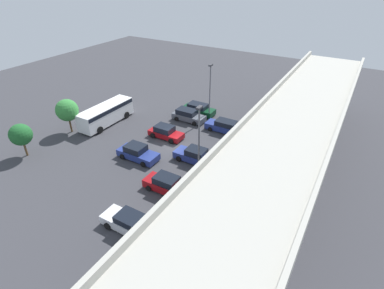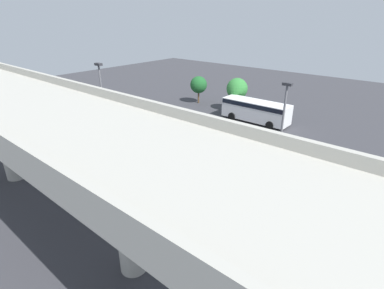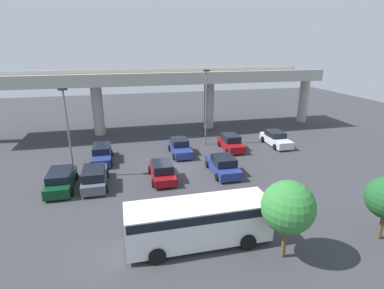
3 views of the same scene
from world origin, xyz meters
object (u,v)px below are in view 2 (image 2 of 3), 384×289
(parked_car_6, at_px, (83,125))
(tree_front_centre, at_px, (199,85))
(parked_car_4, at_px, (176,127))
(tree_front_left, at_px, (237,89))
(parked_car_0, at_px, (295,165))
(parked_car_2, at_px, (216,140))
(parked_car_1, at_px, (229,179))
(shuttle_bus, at_px, (256,110))
(parked_car_3, at_px, (155,151))
(parked_car_5, at_px, (115,136))
(lamp_post_mid_lot, at_px, (282,126))
(lamp_post_near_aisle, at_px, (103,105))
(parked_car_7, at_px, (268,155))

(parked_car_6, height_order, tree_front_centre, tree_front_centre)
(parked_car_4, relative_size, tree_front_left, 1.07)
(parked_car_0, relative_size, parked_car_2, 1.07)
(parked_car_1, bearing_deg, parked_car_6, 91.57)
(parked_car_1, relative_size, shuttle_bus, 0.57)
(tree_front_centre, bearing_deg, parked_car_3, 117.04)
(parked_car_4, distance_m, parked_car_5, 6.71)
(parked_car_2, bearing_deg, parked_car_0, 88.96)
(parked_car_1, relative_size, parked_car_4, 0.99)
(parked_car_5, bearing_deg, tree_front_centre, 9.77)
(tree_front_left, bearing_deg, lamp_post_mid_lot, 132.24)
(parked_car_2, relative_size, parked_car_4, 0.93)
(parked_car_1, distance_m, parked_car_2, 7.80)
(parked_car_2, height_order, tree_front_left, tree_front_left)
(parked_car_4, bearing_deg, lamp_post_mid_lot, 80.16)
(parked_car_2, bearing_deg, parked_car_6, -66.37)
(shuttle_bus, height_order, tree_front_centre, tree_front_centre)
(parked_car_3, bearing_deg, lamp_post_near_aisle, 125.44)
(parked_car_7, height_order, tree_front_centre, tree_front_centre)
(parked_car_1, xyz_separation_m, parked_car_3, (8.07, 0.12, 0.00))
(parked_car_4, xyz_separation_m, parked_car_7, (-11.21, -0.04, 0.03))
(parked_car_4, xyz_separation_m, shuttle_bus, (-4.76, -9.34, 0.81))
(parked_car_3, bearing_deg, parked_car_2, -25.36)
(parked_car_2, height_order, tree_front_centre, tree_front_centre)
(parked_car_4, xyz_separation_m, tree_front_left, (-0.52, -11.64, 2.36))
(parked_car_3, xyz_separation_m, tree_front_left, (2.30, -17.47, 2.35))
(parked_car_5, bearing_deg, parked_car_6, 92.54)
(parked_car_2, distance_m, parked_car_7, 5.63)
(lamp_post_near_aisle, bearing_deg, parked_car_4, -95.14)
(parked_car_5, height_order, tree_front_centre, tree_front_centre)
(tree_front_left, height_order, tree_front_centre, tree_front_left)
(parked_car_2, xyz_separation_m, tree_front_left, (5.07, -11.63, 2.36))
(parked_car_7, relative_size, lamp_post_mid_lot, 0.59)
(parked_car_0, distance_m, parked_car_6, 23.38)
(parked_car_5, relative_size, shuttle_bus, 0.52)
(parked_car_3, xyz_separation_m, parked_car_7, (-8.40, -5.87, 0.03))
(shuttle_bus, xyz_separation_m, lamp_post_mid_lot, (-8.39, 11.62, 3.07))
(parked_car_0, xyz_separation_m, shuttle_bus, (9.09, -9.48, 0.80))
(shuttle_bus, distance_m, tree_front_left, 5.07)
(lamp_post_near_aisle, bearing_deg, parked_car_6, -14.94)
(parked_car_1, bearing_deg, shuttle_bus, 22.15)
(parked_car_0, relative_size, shuttle_bus, 0.57)
(parked_car_0, height_order, parked_car_6, parked_car_6)
(parked_car_4, height_order, parked_car_7, parked_car_4)
(parked_car_1, height_order, lamp_post_near_aisle, lamp_post_near_aisle)
(lamp_post_mid_lot, relative_size, tree_front_left, 1.74)
(parked_car_2, bearing_deg, parked_car_1, 42.83)
(parked_car_1, xyz_separation_m, parked_car_2, (5.30, -5.72, -0.00))
(parked_car_5, xyz_separation_m, lamp_post_near_aisle, (-2.27, 2.38, 4.23))
(shuttle_bus, bearing_deg, parked_car_0, -46.19)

